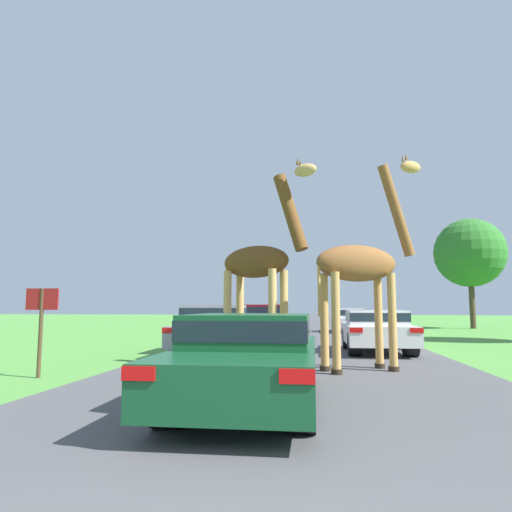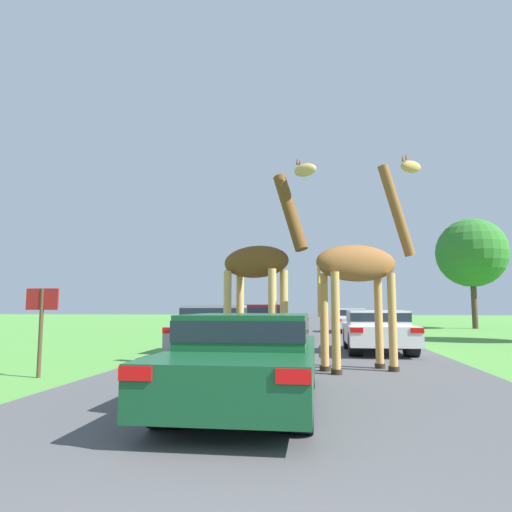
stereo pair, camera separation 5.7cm
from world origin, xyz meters
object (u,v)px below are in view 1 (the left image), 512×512
car_queue_left (376,329)px  tree_left_edge (470,253)px  car_queue_right (348,319)px  sign_post (41,315)px  car_far_ahead (264,320)px  car_rear_follower (215,327)px  car_lead_maroon (250,355)px  giraffe_companion (362,268)px  giraffe_near_road (261,269)px  car_verge_right (269,318)px

car_queue_left → tree_left_edge: (8.39, 16.79, 4.27)m
car_queue_right → sign_post: 19.40m
car_far_ahead → car_rear_follower: car_far_ahead is taller
car_queue_right → sign_post: sign_post is taller
car_queue_right → car_lead_maroon: bearing=-98.2°
giraffe_companion → car_queue_right: bearing=151.1°
giraffe_near_road → car_far_ahead: giraffe_near_road is taller
giraffe_near_road → car_lead_maroon: bearing=30.4°
giraffe_companion → car_queue_left: bearing=143.0°
giraffe_near_road → car_queue_right: giraffe_near_road is taller
sign_post → car_queue_left: bearing=39.5°
giraffe_companion → car_verge_right: size_ratio=1.23×
car_verge_right → sign_post: size_ratio=2.32×
giraffe_companion → sign_post: bearing=-100.3°
sign_post → tree_left_edge: bearing=55.4°
giraffe_near_road → car_verge_right: (-1.49, 17.28, -1.60)m
car_far_ahead → car_verge_right: size_ratio=1.03×
giraffe_companion → car_lead_maroon: giraffe_companion is taller
car_queue_left → car_rear_follower: bearing=-170.7°
giraffe_companion → sign_post: 6.98m
giraffe_companion → car_far_ahead: bearing=172.3°
car_lead_maroon → car_queue_left: car_lead_maroon is taller
giraffe_near_road → car_queue_left: giraffe_near_road is taller
car_lead_maroon → sign_post: 5.02m
sign_post → car_queue_right: bearing=67.4°
tree_left_edge → sign_post: tree_left_edge is taller
car_verge_right → sign_post: bearing=-98.2°
car_queue_right → car_queue_left: car_queue_right is taller
car_far_ahead → car_lead_maroon: bearing=-84.6°
car_queue_right → car_queue_left: bearing=-89.9°
car_queue_left → car_far_ahead: size_ratio=0.95×
tree_left_edge → car_lead_maroon: bearing=-114.4°
car_far_ahead → car_verge_right: (-0.50, 7.32, -0.07)m
car_far_ahead → car_rear_follower: (-0.84, -6.72, -0.02)m
car_verge_right → car_rear_follower: car_rear_follower is taller
car_rear_follower → car_lead_maroon: bearing=-73.6°
car_rear_follower → sign_post: (-2.44, -5.35, 0.47)m
tree_left_edge → car_rear_follower: bearing=-127.3°
car_far_ahead → car_rear_follower: 6.77m
giraffe_near_road → car_queue_left: size_ratio=1.20×
giraffe_companion → car_verge_right: giraffe_companion is taller
giraffe_near_road → car_verge_right: bearing=-149.2°
car_lead_maroon → tree_left_edge: size_ratio=0.66×
car_queue_right → sign_post: bearing=-112.6°
giraffe_near_road → car_verge_right: giraffe_near_road is taller
car_verge_right → car_queue_right: bearing=-17.7°
car_lead_maroon → sign_post: sign_post is taller
car_lead_maroon → car_rear_follower: (-2.15, 7.30, 0.08)m
giraffe_companion → car_far_ahead: (-3.37, 10.21, -1.49)m
car_lead_maroon → car_queue_left: size_ratio=1.18×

